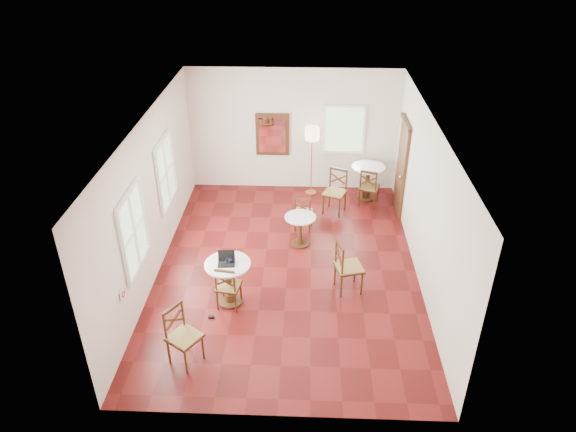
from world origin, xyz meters
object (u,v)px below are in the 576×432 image
object	(u,v)px
chair_near_b	(183,336)
cafe_table_back	(368,179)
chair_mid_a	(303,213)
mouse	(227,262)
cafe_table_mid	(300,227)
floor_lamp	(312,138)
chair_near_a	(228,286)
chair_mid_b	(348,267)
power_adapter	(211,317)
water_glass	(227,261)
chair_back_b	(335,192)
navy_mug	(230,261)
cafe_table_near	(229,278)
laptop	(226,260)
chair_back_a	(369,187)

from	to	relation	value
chair_near_b	cafe_table_back	bearing A→B (deg)	2.69
chair_mid_a	mouse	bearing A→B (deg)	71.19
chair_near_b	chair_mid_a	size ratio (longest dim) A/B	1.18
cafe_table_mid	floor_lamp	world-z (taller)	floor_lamp
chair_near_a	chair_mid_b	bearing A→B (deg)	-156.18
chair_mid_a	power_adapter	distance (m)	3.37
chair_near_a	water_glass	world-z (taller)	water_glass
chair_mid_b	chair_back_b	bearing A→B (deg)	-12.40
chair_mid_a	power_adapter	size ratio (longest dim) A/B	8.92
chair_mid_a	navy_mug	size ratio (longest dim) A/B	8.21
cafe_table_near	chair_back_b	distance (m)	3.88
water_glass	chair_back_b	bearing A→B (deg)	59.12
cafe_table_near	chair_back_b	bearing A→B (deg)	59.23
chair_mid_a	laptop	xyz separation A→B (m)	(-1.29, -2.52, 0.48)
chair_mid_b	water_glass	world-z (taller)	chair_mid_b
laptop	navy_mug	size ratio (longest dim) A/B	3.02
chair_near_b	chair_back_a	xyz separation A→B (m)	(3.29, 5.10, -0.02)
chair_back_a	mouse	bearing A→B (deg)	71.34
cafe_table_back	chair_mid_b	bearing A→B (deg)	-100.78
chair_back_a	water_glass	size ratio (longest dim) A/B	8.80
cafe_table_near	water_glass	xyz separation A→B (m)	(-0.01, -0.00, 0.38)
cafe_table_back	laptop	size ratio (longest dim) A/B	2.74
cafe_table_back	water_glass	world-z (taller)	water_glass
chair_back_a	water_glass	bearing A→B (deg)	71.41
cafe_table_mid	navy_mug	size ratio (longest dim) A/B	6.67
chair_back_a	floor_lamp	world-z (taller)	floor_lamp
chair_near_b	power_adapter	world-z (taller)	chair_near_b
cafe_table_mid	chair_back_a	xyz separation A→B (m)	(1.57, 1.78, 0.05)
chair_mid_b	navy_mug	bearing A→B (deg)	87.30
chair_near_b	navy_mug	world-z (taller)	chair_near_b
mouse	floor_lamp	bearing A→B (deg)	62.57
floor_lamp	water_glass	bearing A→B (deg)	-108.87
cafe_table_mid	chair_near_a	distance (m)	2.36
chair_mid_b	floor_lamp	xyz separation A→B (m)	(-0.66, 3.79, 0.94)
chair_near_b	laptop	size ratio (longest dim) A/B	3.20
chair_near_b	chair_back_a	bearing A→B (deg)	0.94
chair_back_a	navy_mug	world-z (taller)	chair_back_a
chair_near_a	chair_near_b	world-z (taller)	chair_near_b
floor_lamp	mouse	world-z (taller)	floor_lamp
chair_mid_b	chair_back_b	distance (m)	2.90
chair_mid_b	chair_back_b	size ratio (longest dim) A/B	0.99
chair_mid_a	water_glass	xyz separation A→B (m)	(-1.28, -2.53, 0.48)
chair_near_b	laptop	bearing A→B (deg)	15.01
chair_mid_b	water_glass	bearing A→B (deg)	87.13
cafe_table_back	navy_mug	world-z (taller)	navy_mug
power_adapter	mouse	bearing A→B (deg)	60.14
chair_near_a	floor_lamp	distance (m)	4.68
mouse	power_adapter	distance (m)	0.99
cafe_table_back	mouse	size ratio (longest dim) A/B	7.69
mouse	cafe_table_mid	bearing A→B (deg)	48.72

